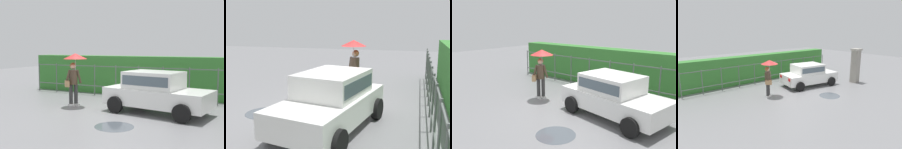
% 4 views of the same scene
% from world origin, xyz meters
% --- Properties ---
extents(ground_plane, '(40.00, 40.00, 0.00)m').
position_xyz_m(ground_plane, '(0.00, 0.00, 0.00)').
color(ground_plane, slate).
extents(car, '(3.93, 2.35, 1.48)m').
position_xyz_m(car, '(1.38, 0.38, 0.80)').
color(car, white).
rests_on(car, ground).
extents(pedestrian, '(0.93, 0.93, 2.10)m').
position_xyz_m(pedestrian, '(-1.93, 0.17, 1.54)').
color(pedestrian, '#333333').
rests_on(pedestrian, ground).
extents(fence_section, '(11.47, 0.05, 1.50)m').
position_xyz_m(fence_section, '(-0.22, 2.84, 0.82)').
color(fence_section, '#59605B').
rests_on(fence_section, ground).
extents(hedge_row, '(12.42, 0.90, 1.90)m').
position_xyz_m(hedge_row, '(-0.22, 3.84, 0.95)').
color(hedge_row, '#387F33').
rests_on(hedge_row, ground).
extents(puddle_near, '(1.18, 1.18, 0.00)m').
position_xyz_m(puddle_near, '(0.84, -1.94, 0.00)').
color(puddle_near, '#4C545B').
rests_on(puddle_near, ground).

